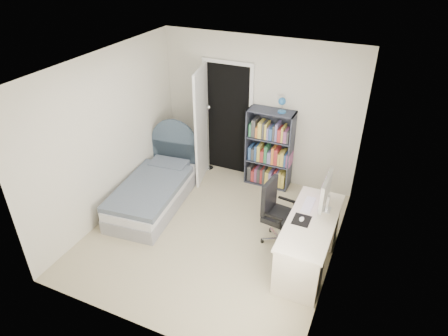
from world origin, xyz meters
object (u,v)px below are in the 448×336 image
at_px(nightstand, 170,154).
at_px(bookcase, 270,152).
at_px(desk, 309,240).
at_px(floor_lamp, 208,144).
at_px(office_chair, 276,210).
at_px(bed, 155,189).

distance_m(nightstand, bookcase, 1.83).
bearing_deg(nightstand, desk, -24.77).
bearing_deg(nightstand, floor_lamp, 29.04).
height_order(bookcase, desk, bookcase).
distance_m(floor_lamp, office_chair, 2.24).
distance_m(bookcase, office_chair, 1.52).
height_order(desk, office_chair, desk).
height_order(floor_lamp, office_chair, floor_lamp).
bearing_deg(nightstand, bookcase, 10.52).
bearing_deg(bed, floor_lamp, 76.60).
bearing_deg(bed, bookcase, 41.65).
xyz_separation_m(nightstand, bookcase, (1.78, 0.33, 0.27)).
bearing_deg(nightstand, office_chair, -24.65).
xyz_separation_m(bed, bookcase, (1.48, 1.32, 0.37)).
height_order(bed, office_chair, bed).
height_order(nightstand, floor_lamp, floor_lamp).
xyz_separation_m(floor_lamp, bookcase, (1.17, -0.01, 0.10)).
height_order(nightstand, office_chair, office_chair).
relative_size(nightstand, office_chair, 0.56).
relative_size(desk, office_chair, 1.51).
height_order(bed, desk, desk).
xyz_separation_m(nightstand, floor_lamp, (0.61, 0.34, 0.17)).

